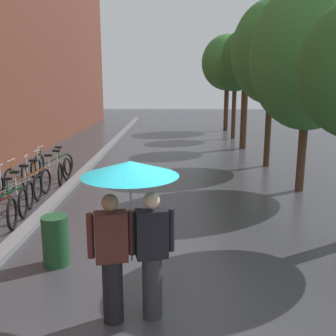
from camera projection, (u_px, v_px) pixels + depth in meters
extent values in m
plane|color=#38383D|center=(186.00, 314.00, 5.17)|extent=(80.00, 80.00, 0.00)
cube|color=slate|center=(95.00, 161.00, 14.96)|extent=(0.30, 36.00, 0.12)
cylinder|color=#473323|center=(302.00, 152.00, 10.81)|extent=(0.23, 0.23, 2.22)
ellipsoid|color=#387533|center=(309.00, 56.00, 10.25)|extent=(3.14, 3.14, 3.95)
cylinder|color=#473323|center=(268.00, 130.00, 13.97)|extent=(0.22, 0.22, 2.70)
ellipsoid|color=#387533|center=(272.00, 52.00, 13.39)|extent=(2.83, 2.83, 3.58)
cylinder|color=#473323|center=(244.00, 114.00, 17.67)|extent=(0.30, 0.30, 3.15)
ellipsoid|color=#2D6628|center=(246.00, 57.00, 17.13)|extent=(2.22, 2.22, 2.50)
cylinder|color=#473323|center=(234.00, 112.00, 20.94)|extent=(0.23, 0.23, 2.83)
ellipsoid|color=#2D6628|center=(235.00, 68.00, 20.44)|extent=(2.24, 2.24, 2.43)
cylinder|color=#473323|center=(226.00, 107.00, 24.35)|extent=(0.29, 0.29, 2.93)
ellipsoid|color=#387533|center=(228.00, 62.00, 23.76)|extent=(3.18, 3.18, 3.38)
torus|color=black|center=(12.00, 214.00, 8.04)|extent=(0.16, 0.70, 0.70)
torus|color=black|center=(23.00, 203.00, 8.74)|extent=(0.13, 0.70, 0.70)
cylinder|color=#1E7A38|center=(4.00, 195.00, 8.66)|extent=(0.88, 0.13, 0.43)
cylinder|color=#1E7A38|center=(8.00, 192.00, 8.66)|extent=(0.04, 0.04, 0.55)
cube|color=black|center=(7.00, 179.00, 8.59)|extent=(0.23, 0.12, 0.06)
torus|color=black|center=(30.00, 195.00, 9.38)|extent=(0.14, 0.70, 0.70)
cylinder|color=silver|center=(12.00, 188.00, 9.29)|extent=(0.88, 0.14, 0.43)
cylinder|color=silver|center=(16.00, 184.00, 9.29)|extent=(0.04, 0.04, 0.55)
cube|color=black|center=(15.00, 172.00, 9.22)|extent=(0.23, 0.13, 0.06)
torus|color=black|center=(38.00, 188.00, 10.04)|extent=(0.08, 0.70, 0.70)
cylinder|color=silver|center=(21.00, 180.00, 9.99)|extent=(0.88, 0.07, 0.43)
cylinder|color=silver|center=(25.00, 177.00, 9.97)|extent=(0.04, 0.04, 0.55)
cube|color=black|center=(24.00, 166.00, 9.91)|extent=(0.22, 0.11, 0.06)
cylinder|color=silver|center=(0.00, 177.00, 9.96)|extent=(0.04, 0.04, 0.58)
torus|color=black|center=(10.00, 181.00, 10.76)|extent=(0.10, 0.70, 0.70)
torus|color=black|center=(46.00, 181.00, 10.68)|extent=(0.10, 0.70, 0.70)
cylinder|color=orange|center=(31.00, 174.00, 10.67)|extent=(0.88, 0.09, 0.43)
cylinder|color=orange|center=(34.00, 171.00, 10.64)|extent=(0.04, 0.04, 0.55)
cube|color=black|center=(33.00, 160.00, 10.58)|extent=(0.23, 0.11, 0.06)
cylinder|color=orange|center=(12.00, 170.00, 10.69)|extent=(0.04, 0.04, 0.58)
cylinder|color=#9E9EA3|center=(11.00, 160.00, 10.63)|extent=(0.06, 0.46, 0.03)
torus|color=black|center=(24.00, 175.00, 11.35)|extent=(0.16, 0.70, 0.70)
torus|color=black|center=(60.00, 174.00, 11.49)|extent=(0.16, 0.70, 0.70)
cylinder|color=silver|center=(46.00, 168.00, 11.39)|extent=(0.88, 0.16, 0.43)
cylinder|color=silver|center=(49.00, 166.00, 11.39)|extent=(0.04, 0.04, 0.55)
cube|color=black|center=(48.00, 155.00, 11.32)|extent=(0.23, 0.13, 0.06)
cylinder|color=silver|center=(27.00, 166.00, 11.30)|extent=(0.04, 0.04, 0.58)
cylinder|color=#9E9EA3|center=(26.00, 156.00, 11.24)|extent=(0.10, 0.46, 0.03)
torus|color=black|center=(36.00, 168.00, 12.27)|extent=(0.12, 0.70, 0.70)
torus|color=black|center=(67.00, 169.00, 12.17)|extent=(0.12, 0.70, 0.70)
cylinder|color=silver|center=(54.00, 163.00, 12.17)|extent=(0.88, 0.12, 0.43)
cylinder|color=silver|center=(57.00, 160.00, 12.14)|extent=(0.04, 0.04, 0.55)
cube|color=black|center=(56.00, 151.00, 12.07)|extent=(0.23, 0.12, 0.06)
cylinder|color=silver|center=(38.00, 159.00, 12.20)|extent=(0.04, 0.04, 0.58)
cylinder|color=#9E9EA3|center=(37.00, 150.00, 12.14)|extent=(0.07, 0.46, 0.03)
torus|color=black|center=(39.00, 164.00, 12.93)|extent=(0.14, 0.70, 0.70)
torus|color=black|center=(68.00, 165.00, 12.80)|extent=(0.14, 0.70, 0.70)
cylinder|color=#1E7A38|center=(56.00, 159.00, 12.81)|extent=(0.88, 0.14, 0.43)
cylinder|color=#1E7A38|center=(59.00, 156.00, 12.78)|extent=(0.04, 0.04, 0.55)
cube|color=black|center=(59.00, 147.00, 12.71)|extent=(0.23, 0.13, 0.06)
cylinder|color=#1E7A38|center=(41.00, 155.00, 12.86)|extent=(0.04, 0.04, 0.58)
cylinder|color=#9E9EA3|center=(40.00, 147.00, 12.80)|extent=(0.08, 0.46, 0.03)
cylinder|color=black|center=(113.00, 291.00, 4.94)|extent=(0.26, 0.26, 0.84)
cube|color=#4C231E|center=(111.00, 237.00, 4.78)|extent=(0.44, 0.30, 0.63)
sphere|color=#9E7051|center=(110.00, 203.00, 4.68)|extent=(0.21, 0.21, 0.21)
cylinder|color=#4C231E|center=(90.00, 236.00, 4.72)|extent=(0.09, 0.09, 0.57)
cylinder|color=#4C231E|center=(131.00, 233.00, 4.82)|extent=(0.09, 0.09, 0.57)
cylinder|color=#2D2D33|center=(152.00, 287.00, 5.04)|extent=(0.26, 0.26, 0.84)
cube|color=black|center=(152.00, 234.00, 4.88)|extent=(0.44, 0.30, 0.63)
sphere|color=beige|center=(151.00, 200.00, 4.79)|extent=(0.21, 0.21, 0.21)
cylinder|color=black|center=(132.00, 233.00, 4.83)|extent=(0.09, 0.09, 0.57)
cylinder|color=black|center=(171.00, 230.00, 4.93)|extent=(0.09, 0.09, 0.57)
cylinder|color=#9E9EA3|center=(131.00, 219.00, 4.80)|extent=(0.02, 0.02, 1.13)
cone|color=#1EB2C6|center=(130.00, 168.00, 4.67)|extent=(1.19, 1.19, 0.18)
cylinder|color=#1E4C28|center=(56.00, 241.00, 6.50)|extent=(0.44, 0.44, 0.85)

